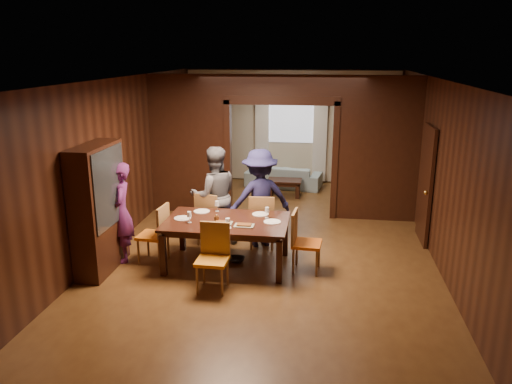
# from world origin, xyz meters

# --- Properties ---
(floor) EXTENTS (9.00, 9.00, 0.00)m
(floor) POSITION_xyz_m (0.00, 0.00, 0.00)
(floor) COLOR #533217
(floor) RESTS_ON ground
(ceiling) EXTENTS (5.50, 9.00, 0.02)m
(ceiling) POSITION_xyz_m (0.00, 0.00, 2.90)
(ceiling) COLOR silver
(ceiling) RESTS_ON room_walls
(room_walls) EXTENTS (5.52, 9.01, 2.90)m
(room_walls) POSITION_xyz_m (0.00, 1.89, 1.51)
(room_walls) COLOR black
(room_walls) RESTS_ON floor
(person_purple) EXTENTS (0.59, 0.70, 1.64)m
(person_purple) POSITION_xyz_m (-2.35, -1.12, 0.82)
(person_purple) COLOR #591E59
(person_purple) RESTS_ON floor
(person_grey) EXTENTS (1.04, 0.94, 1.76)m
(person_grey) POSITION_xyz_m (-1.01, -0.14, 0.88)
(person_grey) COLOR #4F5056
(person_grey) RESTS_ON floor
(person_navy) EXTENTS (1.28, 1.04, 1.73)m
(person_navy) POSITION_xyz_m (-0.20, -0.12, 0.87)
(person_navy) COLOR #1B1B43
(person_navy) RESTS_ON floor
(sofa) EXTENTS (1.98, 1.00, 0.55)m
(sofa) POSITION_xyz_m (-0.12, 3.85, 0.28)
(sofa) COLOR #94B5C2
(sofa) RESTS_ON floor
(serving_bowl) EXTENTS (0.28, 0.28, 0.07)m
(serving_bowl) POSITION_xyz_m (-0.48, -0.95, 0.79)
(serving_bowl) COLOR black
(serving_bowl) RESTS_ON dining_table
(dining_table) EXTENTS (1.94, 1.21, 0.76)m
(dining_table) POSITION_xyz_m (-0.60, -1.09, 0.38)
(dining_table) COLOR black
(dining_table) RESTS_ON floor
(coffee_table) EXTENTS (0.80, 0.50, 0.40)m
(coffee_table) POSITION_xyz_m (-0.03, 3.02, 0.20)
(coffee_table) COLOR black
(coffee_table) RESTS_ON floor
(chair_left) EXTENTS (0.48, 0.48, 0.97)m
(chair_left) POSITION_xyz_m (-1.83, -1.12, 0.48)
(chair_left) COLOR orange
(chair_left) RESTS_ON floor
(chair_right) EXTENTS (0.47, 0.47, 0.97)m
(chair_right) POSITION_xyz_m (0.67, -1.13, 0.48)
(chair_right) COLOR #D95F14
(chair_right) RESTS_ON floor
(chair_far_l) EXTENTS (0.54, 0.54, 0.97)m
(chair_far_l) POSITION_xyz_m (-1.06, -0.20, 0.48)
(chair_far_l) COLOR #D75914
(chair_far_l) RESTS_ON floor
(chair_far_r) EXTENTS (0.47, 0.47, 0.97)m
(chair_far_r) POSITION_xyz_m (-0.15, -0.21, 0.48)
(chair_far_r) COLOR #CE5213
(chair_far_r) RESTS_ON floor
(chair_near) EXTENTS (0.45, 0.45, 0.97)m
(chair_near) POSITION_xyz_m (-0.64, -1.97, 0.48)
(chair_near) COLOR orange
(chair_near) RESTS_ON floor
(hutch) EXTENTS (0.40, 1.20, 2.00)m
(hutch) POSITION_xyz_m (-2.53, -1.50, 1.00)
(hutch) COLOR black
(hutch) RESTS_ON floor
(door_right) EXTENTS (0.06, 0.90, 2.10)m
(door_right) POSITION_xyz_m (2.70, 0.50, 1.05)
(door_right) COLOR black
(door_right) RESTS_ON floor
(window_far) EXTENTS (1.20, 0.03, 1.30)m
(window_far) POSITION_xyz_m (0.00, 4.44, 1.70)
(window_far) COLOR silver
(window_far) RESTS_ON back_wall
(curtain_left) EXTENTS (0.35, 0.06, 2.40)m
(curtain_left) POSITION_xyz_m (-0.75, 4.40, 1.25)
(curtain_left) COLOR white
(curtain_left) RESTS_ON back_wall
(curtain_right) EXTENTS (0.35, 0.06, 2.40)m
(curtain_right) POSITION_xyz_m (0.75, 4.40, 1.25)
(curtain_right) COLOR white
(curtain_right) RESTS_ON back_wall
(plate_left) EXTENTS (0.27, 0.27, 0.01)m
(plate_left) POSITION_xyz_m (-1.32, -1.09, 0.77)
(plate_left) COLOR silver
(plate_left) RESTS_ON dining_table
(plate_far_l) EXTENTS (0.27, 0.27, 0.01)m
(plate_far_l) POSITION_xyz_m (-1.10, -0.70, 0.77)
(plate_far_l) COLOR white
(plate_far_l) RESTS_ON dining_table
(plate_far_r) EXTENTS (0.27, 0.27, 0.01)m
(plate_far_r) POSITION_xyz_m (-0.11, -0.72, 0.77)
(plate_far_r) COLOR silver
(plate_far_r) RESTS_ON dining_table
(plate_right) EXTENTS (0.27, 0.27, 0.01)m
(plate_right) POSITION_xyz_m (0.12, -1.06, 0.77)
(plate_right) COLOR white
(plate_right) RESTS_ON dining_table
(plate_near) EXTENTS (0.27, 0.27, 0.01)m
(plate_near) POSITION_xyz_m (-0.60, -1.45, 0.77)
(plate_near) COLOR white
(plate_near) RESTS_ON dining_table
(platter_a) EXTENTS (0.30, 0.20, 0.04)m
(platter_a) POSITION_xyz_m (-0.64, -1.24, 0.78)
(platter_a) COLOR gray
(platter_a) RESTS_ON dining_table
(platter_b) EXTENTS (0.30, 0.20, 0.04)m
(platter_b) POSITION_xyz_m (-0.29, -1.31, 0.78)
(platter_b) COLOR gray
(platter_b) RESTS_ON dining_table
(wineglass_left) EXTENTS (0.08, 0.08, 0.18)m
(wineglass_left) POSITION_xyz_m (-1.16, -1.27, 0.85)
(wineglass_left) COLOR silver
(wineglass_left) RESTS_ON dining_table
(wineglass_far) EXTENTS (0.08, 0.08, 0.18)m
(wineglass_far) POSITION_xyz_m (-0.85, -0.65, 0.85)
(wineglass_far) COLOR white
(wineglass_far) RESTS_ON dining_table
(wineglass_right) EXTENTS (0.08, 0.08, 0.18)m
(wineglass_right) POSITION_xyz_m (0.01, -0.88, 0.85)
(wineglass_right) COLOR silver
(wineglass_right) RESTS_ON dining_table
(tumbler) EXTENTS (0.07, 0.07, 0.14)m
(tumbler) POSITION_xyz_m (-0.53, -1.39, 0.83)
(tumbler) COLOR silver
(tumbler) RESTS_ON dining_table
(condiment_jar) EXTENTS (0.08, 0.08, 0.11)m
(condiment_jar) POSITION_xyz_m (-0.75, -1.16, 0.82)
(condiment_jar) COLOR #522D13
(condiment_jar) RESTS_ON dining_table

